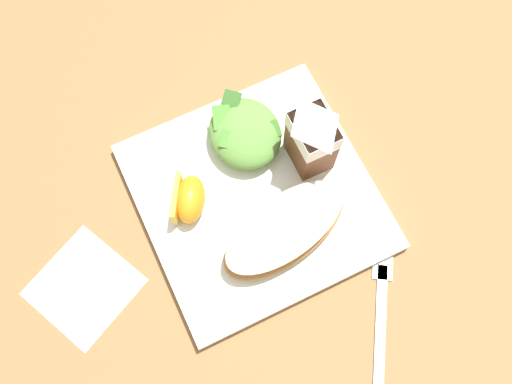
{
  "coord_description": "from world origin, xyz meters",
  "views": [
    {
      "loc": [
        0.2,
        -0.1,
        0.69
      ],
      "look_at": [
        0.0,
        0.0,
        0.03
      ],
      "focal_mm": 39.9,
      "sensor_mm": 36.0,
      "label": 1
    }
  ],
  "objects_px": {
    "milk_carton": "(312,137)",
    "metal_fork": "(381,314)",
    "orange_wedge_front": "(189,199)",
    "white_plate": "(256,197)",
    "paper_napkin": "(84,287)",
    "cheesy_pizza_bread": "(284,230)",
    "green_salad_pile": "(245,133)"
  },
  "relations": [
    {
      "from": "white_plate",
      "to": "paper_napkin",
      "type": "relative_size",
      "value": 2.55
    },
    {
      "from": "milk_carton",
      "to": "metal_fork",
      "type": "relative_size",
      "value": 0.65
    },
    {
      "from": "white_plate",
      "to": "milk_carton",
      "type": "distance_m",
      "value": 0.11
    },
    {
      "from": "green_salad_pile",
      "to": "metal_fork",
      "type": "bearing_deg",
      "value": 10.8
    },
    {
      "from": "metal_fork",
      "to": "milk_carton",
      "type": "bearing_deg",
      "value": 176.89
    },
    {
      "from": "white_plate",
      "to": "paper_napkin",
      "type": "xyz_separation_m",
      "value": [
        0.01,
        -0.24,
        -0.01
      ]
    },
    {
      "from": "milk_carton",
      "to": "cheesy_pizza_bread",
      "type": "bearing_deg",
      "value": -43.36
    },
    {
      "from": "green_salad_pile",
      "to": "metal_fork",
      "type": "distance_m",
      "value": 0.28
    },
    {
      "from": "white_plate",
      "to": "cheesy_pizza_bread",
      "type": "bearing_deg",
      "value": 8.46
    },
    {
      "from": "cheesy_pizza_bread",
      "to": "metal_fork",
      "type": "height_order",
      "value": "cheesy_pizza_bread"
    },
    {
      "from": "milk_carton",
      "to": "paper_napkin",
      "type": "height_order",
      "value": "milk_carton"
    },
    {
      "from": "cheesy_pizza_bread",
      "to": "milk_carton",
      "type": "height_order",
      "value": "milk_carton"
    },
    {
      "from": "green_salad_pile",
      "to": "paper_napkin",
      "type": "bearing_deg",
      "value": -71.66
    },
    {
      "from": "white_plate",
      "to": "cheesy_pizza_bread",
      "type": "height_order",
      "value": "cheesy_pizza_bread"
    },
    {
      "from": "paper_napkin",
      "to": "green_salad_pile",
      "type": "bearing_deg",
      "value": 108.34
    },
    {
      "from": "milk_carton",
      "to": "orange_wedge_front",
      "type": "distance_m",
      "value": 0.17
    },
    {
      "from": "orange_wedge_front",
      "to": "metal_fork",
      "type": "distance_m",
      "value": 0.27
    },
    {
      "from": "milk_carton",
      "to": "metal_fork",
      "type": "height_order",
      "value": "milk_carton"
    },
    {
      "from": "cheesy_pizza_bread",
      "to": "orange_wedge_front",
      "type": "bearing_deg",
      "value": -133.72
    },
    {
      "from": "paper_napkin",
      "to": "orange_wedge_front",
      "type": "bearing_deg",
      "value": 102.76
    },
    {
      "from": "milk_carton",
      "to": "paper_napkin",
      "type": "distance_m",
      "value": 0.33
    },
    {
      "from": "green_salad_pile",
      "to": "orange_wedge_front",
      "type": "bearing_deg",
      "value": -63.44
    },
    {
      "from": "cheesy_pizza_bread",
      "to": "metal_fork",
      "type": "xyz_separation_m",
      "value": [
        0.14,
        0.06,
        -0.03
      ]
    },
    {
      "from": "milk_carton",
      "to": "metal_fork",
      "type": "xyz_separation_m",
      "value": [
        0.21,
        -0.01,
        -0.07
      ]
    },
    {
      "from": "cheesy_pizza_bread",
      "to": "green_salad_pile",
      "type": "xyz_separation_m",
      "value": [
        -0.13,
        0.01,
        0.0
      ]
    },
    {
      "from": "paper_napkin",
      "to": "metal_fork",
      "type": "relative_size",
      "value": 0.65
    },
    {
      "from": "orange_wedge_front",
      "to": "paper_napkin",
      "type": "xyz_separation_m",
      "value": [
        0.04,
        -0.16,
        -0.03
      ]
    },
    {
      "from": "white_plate",
      "to": "orange_wedge_front",
      "type": "distance_m",
      "value": 0.09
    },
    {
      "from": "cheesy_pizza_bread",
      "to": "green_salad_pile",
      "type": "distance_m",
      "value": 0.13
    },
    {
      "from": "green_salad_pile",
      "to": "orange_wedge_front",
      "type": "relative_size",
      "value": 1.56
    },
    {
      "from": "cheesy_pizza_bread",
      "to": "milk_carton",
      "type": "bearing_deg",
      "value": 136.64
    },
    {
      "from": "orange_wedge_front",
      "to": "cheesy_pizza_bread",
      "type": "bearing_deg",
      "value": 46.28
    }
  ]
}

